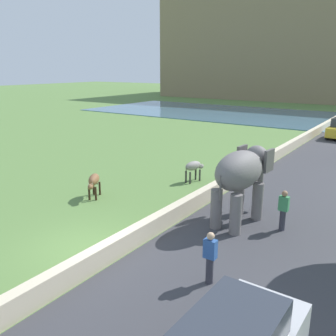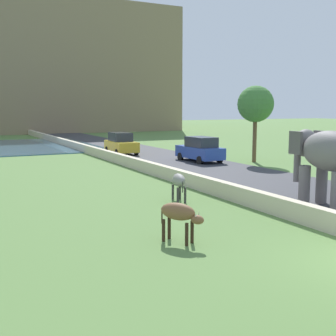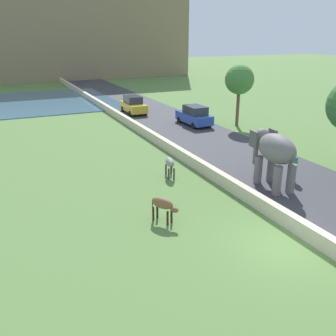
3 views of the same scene
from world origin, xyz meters
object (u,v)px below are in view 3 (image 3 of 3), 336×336
object	(u,v)px
car_blue	(194,116)
car_yellow	(133,105)
elephant	(274,151)
cow_brown	(163,205)
cow_grey	(170,163)
person_beside_elephant	(293,166)

from	to	relation	value
car_blue	car_yellow	bearing A→B (deg)	113.31
car_yellow	elephant	bearing A→B (deg)	-89.95
elephant	cow_brown	bearing A→B (deg)	-170.14
car_yellow	cow_grey	world-z (taller)	car_yellow
person_beside_elephant	car_blue	world-z (taller)	car_blue
car_blue	cow_brown	bearing A→B (deg)	-122.84
elephant	car_yellow	size ratio (longest dim) A/B	0.87
person_beside_elephant	cow_brown	distance (m)	8.68
person_beside_elephant	car_yellow	world-z (taller)	car_yellow
elephant	cow_grey	world-z (taller)	elephant
person_beside_elephant	car_yellow	size ratio (longest dim) A/B	0.40
elephant	car_blue	xyz separation A→B (m)	(3.13, 14.36, -1.14)
car_blue	cow_brown	xyz separation A→B (m)	(-10.04, -15.56, -0.06)
elephant	car_blue	size ratio (longest dim) A/B	0.87
elephant	person_beside_elephant	xyz separation A→B (m)	(1.66, 0.17, -1.16)
cow_grey	cow_brown	size ratio (longest dim) A/B	1.05
cow_grey	car_blue	bearing A→B (deg)	55.09
person_beside_elephant	cow_grey	bearing A→B (deg)	149.42
elephant	car_blue	world-z (taller)	elephant
person_beside_elephant	car_blue	size ratio (longest dim) A/B	0.40
elephant	cow_grey	bearing A→B (deg)	139.38
car_yellow	cow_brown	world-z (taller)	car_yellow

